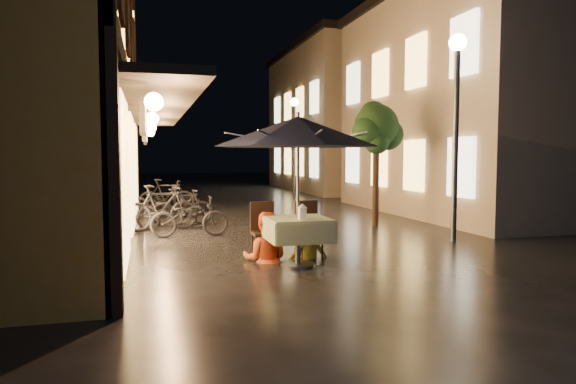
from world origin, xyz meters
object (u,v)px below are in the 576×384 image
object	(u,v)px
cafe_table	(298,230)
bicycle_0	(190,217)
person_orange	(265,213)
person_yellow	(307,216)
patio_umbrella	(298,132)
streetlamp_near	(456,99)
table_lantern	(302,211)

from	to	relation	value
cafe_table	bicycle_0	size ratio (longest dim) A/B	0.59
cafe_table	person_orange	distance (m)	0.70
person_yellow	bicycle_0	bearing A→B (deg)	-65.99
patio_umbrella	person_orange	world-z (taller)	patio_umbrella
patio_umbrella	streetlamp_near	bearing A→B (deg)	20.92
streetlamp_near	bicycle_0	xyz separation A→B (m)	(-5.23, 1.98, -2.48)
table_lantern	person_orange	size ratio (longest dim) A/B	0.15
person_yellow	bicycle_0	size ratio (longest dim) A/B	0.88
streetlamp_near	cafe_table	distance (m)	4.68
streetlamp_near	patio_umbrella	xyz separation A→B (m)	(-3.79, -1.45, -0.77)
cafe_table	person_yellow	bearing A→B (deg)	60.48
person_yellow	person_orange	bearing A→B (deg)	-3.25
cafe_table	patio_umbrella	bearing A→B (deg)	0.00
table_lantern	person_yellow	world-z (taller)	person_yellow
table_lantern	bicycle_0	bearing A→B (deg)	111.50
cafe_table	patio_umbrella	size ratio (longest dim) A/B	0.37
patio_umbrella	table_lantern	distance (m)	1.25
streetlamp_near	table_lantern	xyz separation A→B (m)	(-3.79, -1.69, -2.00)
bicycle_0	streetlamp_near	bearing A→B (deg)	-109.71
bicycle_0	person_yellow	bearing A→B (deg)	-147.01
cafe_table	person_yellow	world-z (taller)	person_yellow
patio_umbrella	person_yellow	world-z (taller)	patio_umbrella
table_lantern	person_yellow	size ratio (longest dim) A/B	0.17
streetlamp_near	table_lantern	bearing A→B (deg)	-155.98
bicycle_0	cafe_table	bearing A→B (deg)	-156.11
table_lantern	person_yellow	bearing A→B (deg)	68.15
streetlamp_near	person_yellow	distance (m)	4.18
person_orange	bicycle_0	distance (m)	3.11
person_orange	bicycle_0	bearing A→B (deg)	-51.32
cafe_table	person_orange	world-z (taller)	person_orange
table_lantern	person_yellow	xyz separation A→B (m)	(0.33, 0.82, -0.18)
cafe_table	bicycle_0	distance (m)	3.72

